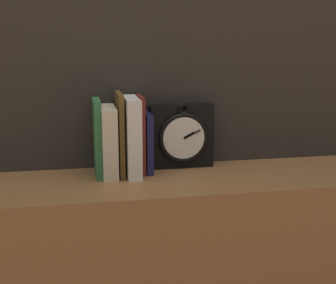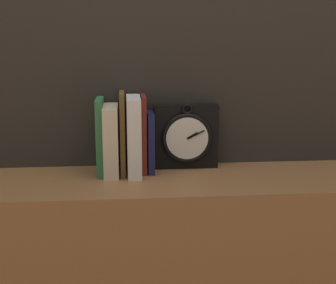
% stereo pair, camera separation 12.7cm
% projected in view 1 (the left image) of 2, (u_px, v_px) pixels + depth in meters
% --- Properties ---
extents(clock, '(0.19, 0.06, 0.20)m').
position_uv_depth(clock, '(182.00, 136.00, 1.40)').
color(clock, black).
rests_on(clock, bookshelf).
extents(book_slot0_green, '(0.02, 0.14, 0.22)m').
position_uv_depth(book_slot0_green, '(97.00, 138.00, 1.32)').
color(book_slot0_green, '#327143').
rests_on(book_slot0_green, bookshelf).
extents(book_slot1_cream, '(0.04, 0.15, 0.20)m').
position_uv_depth(book_slot1_cream, '(109.00, 141.00, 1.32)').
color(book_slot1_cream, beige).
rests_on(book_slot1_cream, bookshelf).
extents(book_slot2_brown, '(0.01, 0.14, 0.23)m').
position_uv_depth(book_slot2_brown, '(120.00, 134.00, 1.33)').
color(book_slot2_brown, brown).
rests_on(book_slot2_brown, bookshelf).
extents(book_slot3_white, '(0.04, 0.16, 0.22)m').
position_uv_depth(book_slot3_white, '(132.00, 136.00, 1.32)').
color(book_slot3_white, white).
rests_on(book_slot3_white, bookshelf).
extents(book_slot4_maroon, '(0.01, 0.11, 0.22)m').
position_uv_depth(book_slot4_maroon, '(141.00, 134.00, 1.35)').
color(book_slot4_maroon, maroon).
rests_on(book_slot4_maroon, bookshelf).
extents(book_slot5_navy, '(0.02, 0.11, 0.17)m').
position_uv_depth(book_slot5_navy, '(148.00, 142.00, 1.36)').
color(book_slot5_navy, '#1B1E4E').
rests_on(book_slot5_navy, bookshelf).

